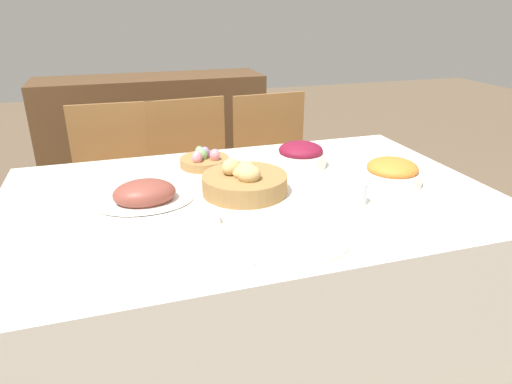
{
  "coord_description": "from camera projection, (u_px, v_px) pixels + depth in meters",
  "views": [
    {
      "loc": [
        -0.41,
        -1.36,
        1.35
      ],
      "look_at": [
        -0.01,
        -0.08,
        0.79
      ],
      "focal_mm": 32.0,
      "sensor_mm": 36.0,
      "label": 1
    }
  ],
  "objects": [
    {
      "name": "spoon",
      "position": [
        361.0,
        230.0,
        1.29
      ],
      "size": [
        0.01,
        0.17,
        0.0
      ],
      "rotation": [
        0.0,
        0.0,
        -0.01
      ],
      "color": "#B7B7BC",
      "rests_on": "dining_table"
    },
    {
      "name": "dinner_plate",
      "position": [
        300.0,
        239.0,
        1.24
      ],
      "size": [
        0.27,
        0.27,
        0.01
      ],
      "color": "silver",
      "rests_on": "dining_table"
    },
    {
      "name": "dining_table",
      "position": [
        251.0,
        287.0,
        1.69
      ],
      "size": [
        1.64,
        1.04,
        0.75
      ],
      "color": "white",
      "rests_on": "ground"
    },
    {
      "name": "fork",
      "position": [
        244.0,
        249.0,
        1.2
      ],
      "size": [
        0.01,
        0.17,
        0.0
      ],
      "rotation": [
        0.0,
        0.0,
        0.01
      ],
      "color": "#B7B7BC",
      "rests_on": "dining_table"
    },
    {
      "name": "butter_dish",
      "position": [
        198.0,
        217.0,
        1.34
      ],
      "size": [
        0.12,
        0.07,
        0.03
      ],
      "color": "silver",
      "rests_on": "dining_table"
    },
    {
      "name": "chair_far_right",
      "position": [
        277.0,
        170.0,
        2.54
      ],
      "size": [
        0.44,
        0.44,
        0.89
      ],
      "rotation": [
        0.0,
        0.0,
        0.05
      ],
      "color": "olive",
      "rests_on": "ground"
    },
    {
      "name": "bread_basket",
      "position": [
        244.0,
        182.0,
        1.54
      ],
      "size": [
        0.29,
        0.29,
        0.12
      ],
      "color": "#9E7542",
      "rests_on": "dining_table"
    },
    {
      "name": "beet_salad_bowl",
      "position": [
        301.0,
        155.0,
        1.8
      ],
      "size": [
        0.2,
        0.2,
        0.09
      ],
      "color": "silver",
      "rests_on": "dining_table"
    },
    {
      "name": "carrot_bowl",
      "position": [
        392.0,
        173.0,
        1.62
      ],
      "size": [
        0.21,
        0.21,
        0.09
      ],
      "color": "silver",
      "rests_on": "dining_table"
    },
    {
      "name": "knife",
      "position": [
        352.0,
        232.0,
        1.28
      ],
      "size": [
        0.01,
        0.17,
        0.0
      ],
      "rotation": [
        0.0,
        0.0,
        0.01
      ],
      "color": "#B7B7BC",
      "rests_on": "dining_table"
    },
    {
      "name": "chair_far_left",
      "position": [
        118.0,
        188.0,
        2.31
      ],
      "size": [
        0.43,
        0.43,
        0.89
      ],
      "rotation": [
        0.0,
        0.0,
        -0.04
      ],
      "color": "olive",
      "rests_on": "ground"
    },
    {
      "name": "chair_far_center",
      "position": [
        195.0,
        179.0,
        2.42
      ],
      "size": [
        0.45,
        0.45,
        0.89
      ],
      "rotation": [
        0.0,
        0.0,
        0.07
      ],
      "color": "olive",
      "rests_on": "ground"
    },
    {
      "name": "drinking_cup",
      "position": [
        356.0,
        193.0,
        1.46
      ],
      "size": [
        0.07,
        0.07,
        0.07
      ],
      "color": "silver",
      "rests_on": "dining_table"
    },
    {
      "name": "ham_platter",
      "position": [
        145.0,
        195.0,
        1.47
      ],
      "size": [
        0.31,
        0.22,
        0.09
      ],
      "color": "silver",
      "rests_on": "dining_table"
    },
    {
      "name": "egg_basket",
      "position": [
        204.0,
        160.0,
        1.79
      ],
      "size": [
        0.19,
        0.19,
        0.08
      ],
      "color": "#9E7542",
      "rests_on": "dining_table"
    },
    {
      "name": "ground_plane",
      "position": [
        252.0,
        366.0,
        1.83
      ],
      "size": [
        12.0,
        12.0,
        0.0
      ],
      "primitive_type": "plane",
      "color": "brown"
    },
    {
      "name": "sideboard",
      "position": [
        155.0,
        138.0,
        3.29
      ],
      "size": [
        1.55,
        0.44,
        0.88
      ],
      "color": "brown",
      "rests_on": "ground"
    }
  ]
}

